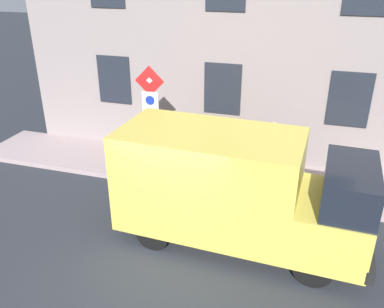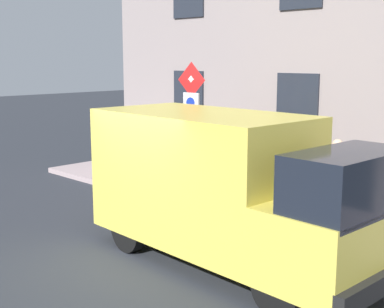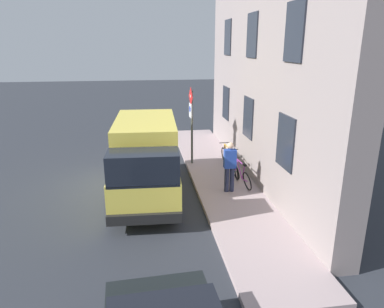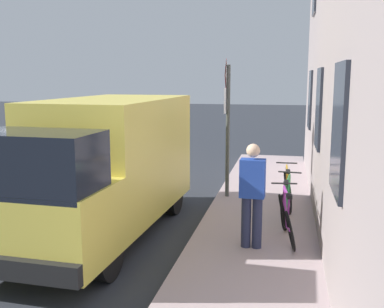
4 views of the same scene
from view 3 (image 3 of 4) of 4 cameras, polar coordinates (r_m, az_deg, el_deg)
name	(u,v)px [view 3 (image 3 of 4)]	position (r m, az deg, el deg)	size (l,w,h in m)	color
ground_plane	(122,183)	(13.40, -11.27, -4.55)	(80.00, 80.00, 0.00)	#2A2E35
sidewalk_slab	(219,176)	(13.66, 4.37, -3.52)	(2.17, 14.73, 0.14)	#AA9597
building_facade	(260,82)	(13.23, 10.92, 11.43)	(0.75, 12.73, 7.26)	gray
sign_post_stacked	(191,115)	(14.31, -0.15, 6.40)	(0.16, 0.56, 3.07)	#474C47
delivery_van	(146,157)	(11.77, -7.49, -0.55)	(2.23, 5.41, 2.50)	#E2CE4D
bicycle_purple	(241,175)	(12.57, 7.96, -3.37)	(0.48, 1.72, 0.89)	black
bicycle_green	(234,166)	(13.48, 6.79, -1.88)	(0.46, 1.71, 0.89)	black
bicycle_orange	(227,158)	(14.40, 5.77, -0.59)	(0.46, 1.71, 0.89)	black
pedestrian	(230,165)	(11.78, 6.14, -1.82)	(0.41, 0.28, 1.72)	#262B47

